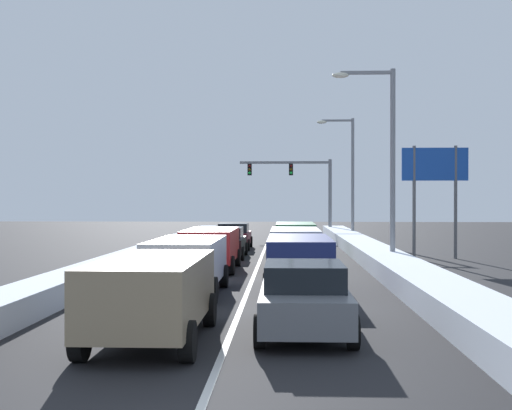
{
  "coord_description": "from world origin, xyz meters",
  "views": [
    {
      "loc": [
        1.13,
        -6.61,
        2.83
      ],
      "look_at": [
        -0.55,
        33.16,
        2.56
      ],
      "focal_mm": 46.62,
      "sensor_mm": 36.0,
      "label": 1
    }
  ],
  "objects_px": {
    "sedan_gray_right_lane_nearest": "(304,297)",
    "street_lamp_right_mid": "(348,168)",
    "suv_green_right_lane_fourth": "(295,236)",
    "suv_white_center_lane_second": "(187,261)",
    "traffic_light_gantry": "(302,180)",
    "sedan_charcoal_right_lane_fifth": "(293,234)",
    "sedan_black_center_lane_fourth": "(226,242)",
    "suv_red_center_lane_third": "(211,245)",
    "suv_tan_center_lane_nearest": "(153,291)",
    "suv_navy_right_lane_second": "(299,258)",
    "street_lamp_right_near": "(384,149)",
    "suv_silver_right_lane_third": "(295,245)",
    "roadside_sign_right": "(435,176)",
    "sedan_maroon_center_lane_fifth": "(234,236)"
  },
  "relations": [
    {
      "from": "sedan_gray_right_lane_nearest",
      "to": "suv_silver_right_lane_third",
      "type": "xyz_separation_m",
      "value": [
        0.03,
        13.03,
        0.25
      ]
    },
    {
      "from": "suv_silver_right_lane_third",
      "to": "roadside_sign_right",
      "type": "relative_size",
      "value": 0.89
    },
    {
      "from": "sedan_charcoal_right_lane_fifth",
      "to": "roadside_sign_right",
      "type": "xyz_separation_m",
      "value": [
        6.8,
        -8.03,
        3.25
      ]
    },
    {
      "from": "sedan_gray_right_lane_nearest",
      "to": "traffic_light_gantry",
      "type": "relative_size",
      "value": 0.6
    },
    {
      "from": "suv_navy_right_lane_second",
      "to": "sedan_maroon_center_lane_fifth",
      "type": "height_order",
      "value": "suv_navy_right_lane_second"
    },
    {
      "from": "suv_red_center_lane_third",
      "to": "street_lamp_right_mid",
      "type": "xyz_separation_m",
      "value": [
        7.48,
        20.64,
        4.13
      ]
    },
    {
      "from": "sedan_black_center_lane_fourth",
      "to": "traffic_light_gantry",
      "type": "bearing_deg",
      "value": 78.82
    },
    {
      "from": "suv_tan_center_lane_nearest",
      "to": "suv_green_right_lane_fourth",
      "type": "bearing_deg",
      "value": 81.28
    },
    {
      "from": "sedan_gray_right_lane_nearest",
      "to": "street_lamp_right_mid",
      "type": "relative_size",
      "value": 0.52
    },
    {
      "from": "suv_white_center_lane_second",
      "to": "roadside_sign_right",
      "type": "bearing_deg",
      "value": 51.45
    },
    {
      "from": "sedan_gray_right_lane_nearest",
      "to": "suv_silver_right_lane_third",
      "type": "relative_size",
      "value": 0.92
    },
    {
      "from": "suv_green_right_lane_fourth",
      "to": "suv_white_center_lane_second",
      "type": "relative_size",
      "value": 1.0
    },
    {
      "from": "suv_green_right_lane_fourth",
      "to": "suv_white_center_lane_second",
      "type": "bearing_deg",
      "value": -103.7
    },
    {
      "from": "sedan_black_center_lane_fourth",
      "to": "suv_tan_center_lane_nearest",
      "type": "bearing_deg",
      "value": -89.25
    },
    {
      "from": "street_lamp_right_mid",
      "to": "suv_green_right_lane_fourth",
      "type": "bearing_deg",
      "value": -106.59
    },
    {
      "from": "suv_red_center_lane_third",
      "to": "sedan_maroon_center_lane_fifth",
      "type": "relative_size",
      "value": 1.09
    },
    {
      "from": "sedan_black_center_lane_fourth",
      "to": "street_lamp_right_near",
      "type": "height_order",
      "value": "street_lamp_right_near"
    },
    {
      "from": "suv_green_right_lane_fourth",
      "to": "traffic_light_gantry",
      "type": "xyz_separation_m",
      "value": [
        0.87,
        20.46,
        3.48
      ]
    },
    {
      "from": "suv_silver_right_lane_third",
      "to": "roadside_sign_right",
      "type": "distance_m",
      "value": 9.29
    },
    {
      "from": "sedan_gray_right_lane_nearest",
      "to": "suv_green_right_lane_fourth",
      "type": "distance_m",
      "value": 19.91
    },
    {
      "from": "sedan_gray_right_lane_nearest",
      "to": "suv_red_center_lane_third",
      "type": "relative_size",
      "value": 0.92
    },
    {
      "from": "suv_silver_right_lane_third",
      "to": "suv_green_right_lane_fourth",
      "type": "xyz_separation_m",
      "value": [
        0.12,
        6.88,
        0.0
      ]
    },
    {
      "from": "suv_silver_right_lane_third",
      "to": "street_lamp_right_mid",
      "type": "relative_size",
      "value": 0.57
    },
    {
      "from": "sedan_gray_right_lane_nearest",
      "to": "suv_red_center_lane_third",
      "type": "distance_m",
      "value": 13.0
    },
    {
      "from": "suv_green_right_lane_fourth",
      "to": "street_lamp_right_mid",
      "type": "bearing_deg",
      "value": 73.41
    },
    {
      "from": "sedan_gray_right_lane_nearest",
      "to": "sedan_black_center_lane_fourth",
      "type": "height_order",
      "value": "same"
    },
    {
      "from": "sedan_charcoal_right_lane_fifth",
      "to": "sedan_black_center_lane_fourth",
      "type": "height_order",
      "value": "same"
    },
    {
      "from": "suv_navy_right_lane_second",
      "to": "street_lamp_right_near",
      "type": "height_order",
      "value": "street_lamp_right_near"
    },
    {
      "from": "sedan_charcoal_right_lane_fifth",
      "to": "sedan_gray_right_lane_nearest",
      "type": "bearing_deg",
      "value": -90.25
    },
    {
      "from": "traffic_light_gantry",
      "to": "suv_navy_right_lane_second",
      "type": "bearing_deg",
      "value": -91.64
    },
    {
      "from": "suv_white_center_lane_second",
      "to": "roadside_sign_right",
      "type": "relative_size",
      "value": 0.89
    },
    {
      "from": "sedan_black_center_lane_fourth",
      "to": "street_lamp_right_mid",
      "type": "bearing_deg",
      "value": 63.23
    },
    {
      "from": "street_lamp_right_mid",
      "to": "street_lamp_right_near",
      "type": "bearing_deg",
      "value": -90.91
    },
    {
      "from": "suv_green_right_lane_fourth",
      "to": "street_lamp_right_mid",
      "type": "height_order",
      "value": "street_lamp_right_mid"
    },
    {
      "from": "sedan_gray_right_lane_nearest",
      "to": "street_lamp_right_near",
      "type": "height_order",
      "value": "street_lamp_right_near"
    },
    {
      "from": "traffic_light_gantry",
      "to": "street_lamp_right_mid",
      "type": "height_order",
      "value": "street_lamp_right_mid"
    },
    {
      "from": "suv_silver_right_lane_third",
      "to": "roadside_sign_right",
      "type": "height_order",
      "value": "roadside_sign_right"
    },
    {
      "from": "sedan_charcoal_right_lane_fifth",
      "to": "suv_red_center_lane_third",
      "type": "relative_size",
      "value": 0.92
    },
    {
      "from": "suv_green_right_lane_fourth",
      "to": "sedan_charcoal_right_lane_fifth",
      "type": "bearing_deg",
      "value": 90.28
    },
    {
      "from": "suv_silver_right_lane_third",
      "to": "suv_green_right_lane_fourth",
      "type": "bearing_deg",
      "value": 89.02
    },
    {
      "from": "street_lamp_right_near",
      "to": "street_lamp_right_mid",
      "type": "relative_size",
      "value": 0.97
    },
    {
      "from": "suv_navy_right_lane_second",
      "to": "suv_green_right_lane_fourth",
      "type": "distance_m",
      "value": 13.14
    },
    {
      "from": "suv_navy_right_lane_second",
      "to": "suv_white_center_lane_second",
      "type": "height_order",
      "value": "same"
    },
    {
      "from": "sedan_charcoal_right_lane_fifth",
      "to": "sedan_black_center_lane_fourth",
      "type": "relative_size",
      "value": 1.0
    },
    {
      "from": "sedan_black_center_lane_fourth",
      "to": "roadside_sign_right",
      "type": "xyz_separation_m",
      "value": [
        10.23,
        -0.0,
        3.25
      ]
    },
    {
      "from": "sedan_charcoal_right_lane_fifth",
      "to": "sedan_black_center_lane_fourth",
      "type": "bearing_deg",
      "value": -113.11
    },
    {
      "from": "suv_green_right_lane_fourth",
      "to": "suv_red_center_lane_third",
      "type": "xyz_separation_m",
      "value": [
        -3.53,
        -7.37,
        0.0
      ]
    },
    {
      "from": "sedan_gray_right_lane_nearest",
      "to": "suv_red_center_lane_third",
      "type": "height_order",
      "value": "suv_red_center_lane_third"
    },
    {
      "from": "suv_green_right_lane_fourth",
      "to": "suv_white_center_lane_second",
      "type": "xyz_separation_m",
      "value": [
        -3.48,
        -14.29,
        0.0
      ]
    },
    {
      "from": "street_lamp_right_mid",
      "to": "suv_red_center_lane_third",
      "type": "bearing_deg",
      "value": -109.93
    }
  ]
}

